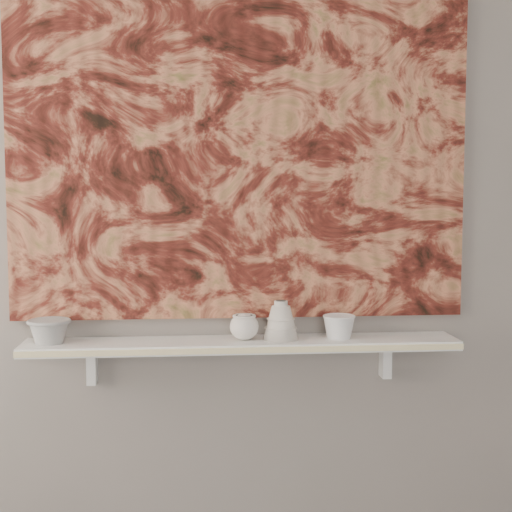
{
  "coord_description": "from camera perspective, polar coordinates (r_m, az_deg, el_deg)",
  "views": [
    {
      "loc": [
        -0.15,
        -0.76,
        1.39
      ],
      "look_at": [
        0.04,
        1.49,
        1.2
      ],
      "focal_mm": 50.0,
      "sensor_mm": 36.0,
      "label": 1
    }
  ],
  "objects": [
    {
      "name": "shelf",
      "position": [
        2.32,
        -1.09,
        -7.08
      ],
      "size": [
        1.4,
        0.18,
        0.03
      ],
      "primitive_type": "cube",
      "color": "white",
      "rests_on": "wall_back"
    },
    {
      "name": "house_motif",
      "position": [
        2.42,
        9.5,
        0.92
      ],
      "size": [
        0.09,
        0.0,
        0.08
      ],
      "primitive_type": "cube",
      "color": "black",
      "rests_on": "painting"
    },
    {
      "name": "bowl_white",
      "position": [
        2.35,
        6.65,
        -5.62
      ],
      "size": [
        0.14,
        0.14,
        0.08
      ],
      "primitive_type": null,
      "rotation": [
        0.0,
        0.0,
        -0.41
      ],
      "color": "silver",
      "rests_on": "shelf"
    },
    {
      "name": "painting",
      "position": [
        2.36,
        -1.24,
        8.38
      ],
      "size": [
        1.5,
        0.02,
        1.1
      ],
      "primitive_type": "cube",
      "color": "maroon",
      "rests_on": "wall_back"
    },
    {
      "name": "bracket_right",
      "position": [
        2.48,
        10.3,
        -8.16
      ],
      "size": [
        0.03,
        0.06,
        0.12
      ],
      "primitive_type": "cube",
      "color": "white",
      "rests_on": "wall_back"
    },
    {
      "name": "wall_back",
      "position": [
        2.37,
        -1.26,
        3.76
      ],
      "size": [
        3.6,
        0.0,
        3.6
      ],
      "primitive_type": "plane",
      "rotation": [
        1.57,
        0.0,
        0.0
      ],
      "color": "gray",
      "rests_on": "floor"
    },
    {
      "name": "bell_vessel",
      "position": [
        2.32,
        2.0,
        -5.13
      ],
      "size": [
        0.15,
        0.15,
        0.13
      ],
      "primitive_type": null,
      "rotation": [
        0.0,
        0.0,
        0.33
      ],
      "color": "silver",
      "rests_on": "shelf"
    },
    {
      "name": "shelf_stripe",
      "position": [
        2.23,
        -0.92,
        -7.57
      ],
      "size": [
        1.4,
        0.01,
        0.02
      ],
      "primitive_type": "cube",
      "color": "beige",
      "rests_on": "shelf"
    },
    {
      "name": "bowl_grey",
      "position": [
        2.35,
        -16.21,
        -5.77
      ],
      "size": [
        0.14,
        0.14,
        0.08
      ],
      "primitive_type": null,
      "rotation": [
        0.0,
        0.0,
        -0.01
      ],
      "color": "gray",
      "rests_on": "shelf"
    },
    {
      "name": "cup_cream",
      "position": [
        2.31,
        -0.95,
        -5.68
      ],
      "size": [
        0.12,
        0.12,
        0.09
      ],
      "primitive_type": null,
      "rotation": [
        0.0,
        0.0,
        -0.27
      ],
      "color": "white",
      "rests_on": "shelf"
    },
    {
      "name": "bracket_left",
      "position": [
        2.42,
        -12.98,
        -8.54
      ],
      "size": [
        0.03,
        0.06,
        0.12
      ],
      "primitive_type": "cube",
      "color": "white",
      "rests_on": "wall_back"
    }
  ]
}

